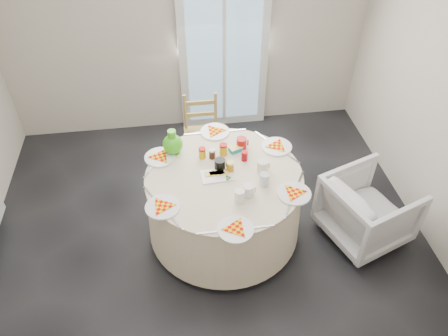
{
  "coord_description": "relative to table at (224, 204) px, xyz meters",
  "views": [
    {
      "loc": [
        -0.22,
        -2.48,
        3.18
      ],
      "look_at": [
        0.15,
        0.19,
        0.8
      ],
      "focal_mm": 35.0,
      "sensor_mm": 36.0,
      "label": 1
    }
  ],
  "objects": [
    {
      "name": "armchair",
      "position": [
        1.27,
        -0.2,
        0.02
      ],
      "size": [
        0.83,
        0.86,
        0.7
      ],
      "primitive_type": "imported",
      "rotation": [
        0.0,
        0.0,
        1.92
      ],
      "color": "silver",
      "rests_on": "floor"
    },
    {
      "name": "butter_tub",
      "position": [
        0.15,
        0.31,
        0.41
      ],
      "size": [
        0.14,
        0.12,
        0.05
      ],
      "primitive_type": "cube",
      "rotation": [
        0.0,
        0.0,
        0.36
      ],
      "color": "#1187A6",
      "rests_on": "table"
    },
    {
      "name": "cheese_platter",
      "position": [
        -0.06,
        -0.0,
        0.4
      ],
      "size": [
        0.28,
        0.19,
        0.03
      ],
      "primitive_type": null,
      "rotation": [
        0.0,
        0.0,
        0.08
      ],
      "color": "silver",
      "rests_on": "table"
    },
    {
      "name": "floor",
      "position": [
        -0.15,
        -0.19,
        -0.38
      ],
      "size": [
        4.0,
        4.0,
        0.0
      ],
      "primitive_type": "plane",
      "color": "black",
      "rests_on": "ground"
    },
    {
      "name": "wall_back",
      "position": [
        -0.15,
        1.81,
        0.93
      ],
      "size": [
        4.0,
        0.02,
        2.6
      ],
      "primitive_type": "cube",
      "color": "#BCB5A3",
      "rests_on": "floor"
    },
    {
      "name": "wooden_chair",
      "position": [
        -0.09,
        0.98,
        0.09
      ],
      "size": [
        0.37,
        0.36,
        0.83
      ],
      "primitive_type": null,
      "rotation": [
        0.0,
        0.0,
        -0.01
      ],
      "color": "olive",
      "rests_on": "floor"
    },
    {
      "name": "mugs_glasses",
      "position": [
        0.16,
        -0.04,
        0.44
      ],
      "size": [
        0.7,
        0.7,
        0.13
      ],
      "primitive_type": null,
      "rotation": [
        0.0,
        0.0,
        -0.03
      ],
      "color": "gray",
      "rests_on": "table"
    },
    {
      "name": "place_settings",
      "position": [
        -0.0,
        0.0,
        0.4
      ],
      "size": [
        1.48,
        1.48,
        0.03
      ],
      "primitive_type": null,
      "rotation": [
        0.0,
        0.0,
        0.0
      ],
      "color": "white",
      "rests_on": "table"
    },
    {
      "name": "green_pitcher",
      "position": [
        -0.4,
        0.36,
        0.49
      ],
      "size": [
        0.21,
        0.21,
        0.23
      ],
      "primitive_type": null,
      "rotation": [
        0.0,
        0.0,
        -0.23
      ],
      "color": "green",
      "rests_on": "table"
    },
    {
      "name": "glass_door",
      "position": [
        0.25,
        1.76,
        0.68
      ],
      "size": [
        1.0,
        0.08,
        2.1
      ],
      "primitive_type": "cube",
      "color": "silver",
      "rests_on": "floor"
    },
    {
      "name": "jar_cluster",
      "position": [
        0.02,
        0.21,
        0.45
      ],
      "size": [
        0.45,
        0.32,
        0.12
      ],
      "primitive_type": null,
      "rotation": [
        0.0,
        0.0,
        0.31
      ],
      "color": "#856119",
      "rests_on": "table"
    },
    {
      "name": "table",
      "position": [
        0.0,
        0.0,
        0.0
      ],
      "size": [
        1.36,
        1.36,
        0.69
      ],
      "primitive_type": "cylinder",
      "color": "beige",
      "rests_on": "floor"
    }
  ]
}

